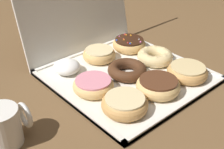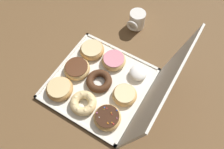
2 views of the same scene
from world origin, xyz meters
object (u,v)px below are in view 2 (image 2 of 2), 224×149
Objects in this scene: chocolate_frosted_donut_1 at (77,69)px; sprinkle_donut_8 at (107,117)px; cruller_donut_5 at (83,103)px; powdered_filled_donut_6 at (138,73)px; coffee_mug at (137,20)px; pink_frosted_donut_3 at (113,60)px; chocolate_cake_ring_donut_4 at (100,81)px; glazed_ring_donut_2 at (59,89)px; donut_box at (99,83)px; glazed_ring_donut_7 at (124,95)px; glazed_ring_donut_0 at (92,50)px.

chocolate_frosted_donut_1 is 1.06× the size of sprinkle_donut_8.
cruller_donut_5 is 0.29m from powdered_filled_donut_6.
sprinkle_donut_8 is 0.54m from coffee_mug.
pink_frosted_donut_3 is at bearing -178.94° from cruller_donut_5.
chocolate_cake_ring_donut_4 is 0.39m from coffee_mug.
powdered_filled_donut_6 is at bearing 89.39° from pink_frosted_donut_3.
cruller_donut_5 is 1.42× the size of powdered_filled_donut_6.
cruller_donut_5 reaches higher than glazed_ring_donut_2.
coffee_mug is at bearing -177.78° from cruller_donut_5.
glazed_ring_donut_7 is (0.00, 0.13, 0.02)m from donut_box.
coffee_mug is at bearing -150.39° from powdered_filled_donut_6.
donut_box is 0.18m from glazed_ring_donut_2.
glazed_ring_donut_0 is at bearing -87.82° from pink_frosted_donut_3.
powdered_filled_donut_6 is (-0.13, 0.25, -0.00)m from chocolate_frosted_donut_1.
powdered_filled_donut_6 is (-0.00, 0.25, -0.00)m from glazed_ring_donut_0.
sprinkle_donut_8 is (0.00, 0.12, 0.00)m from cruller_donut_5.
chocolate_cake_ring_donut_4 is at bearing 2.76° from pink_frosted_donut_3.
cruller_donut_5 is 0.12m from sprinkle_donut_8.
glazed_ring_donut_7 is (-0.12, 0.26, -0.00)m from glazed_ring_donut_2.
cruller_donut_5 reaches higher than glazed_ring_donut_7.
glazed_ring_donut_0 is at bearing 179.61° from chocolate_frosted_donut_1.
glazed_ring_donut_7 is (0.00, 0.25, -0.00)m from chocolate_frosted_donut_1.
powdered_filled_donut_6 is (0.00, 0.14, 0.00)m from pink_frosted_donut_3.
chocolate_frosted_donut_1 is 1.50× the size of powdered_filled_donut_6.
glazed_ring_donut_0 is 0.28m from glazed_ring_donut_7.
glazed_ring_donut_7 is at bearing 63.43° from glazed_ring_donut_0.
cruller_donut_5 reaches higher than pink_frosted_donut_3.
cruller_donut_5 is (0.13, 0.00, 0.02)m from donut_box.
glazed_ring_donut_2 is 1.02× the size of chocolate_cake_ring_donut_4.
powdered_filled_donut_6 is (-0.13, 0.13, 0.02)m from donut_box.
pink_frosted_donut_3 is 0.99× the size of sprinkle_donut_8.
chocolate_frosted_donut_1 is 1.05× the size of cruller_donut_5.
glazed_ring_donut_0 is at bearing -135.91° from donut_box.
pink_frosted_donut_3 is 0.97× the size of chocolate_cake_ring_donut_4.
donut_box is 0.40m from coffee_mug.
glazed_ring_donut_0 is at bearing -89.31° from powdered_filled_donut_6.
cruller_donut_5 is at bearing -27.37° from powdered_filled_donut_6.
chocolate_frosted_donut_1 is 1.20× the size of coffee_mug.
powdered_filled_donut_6 reaches higher than glazed_ring_donut_2.
glazed_ring_donut_0 is at bearing 178.34° from glazed_ring_donut_2.
pink_frosted_donut_3 is (-0.13, 0.12, -0.00)m from chocolate_frosted_donut_1.
glazed_ring_donut_7 is (0.13, 0.25, -0.00)m from glazed_ring_donut_0.
sprinkle_donut_8 is (0.00, 0.25, 0.00)m from glazed_ring_donut_2.
coffee_mug reaches higher than glazed_ring_donut_0.
coffee_mug is (-0.40, -0.02, 0.04)m from donut_box.
pink_frosted_donut_3 reaches higher than chocolate_cake_ring_donut_4.
coffee_mug is (-0.27, 0.10, 0.02)m from glazed_ring_donut_0.
donut_box is 3.67× the size of pink_frosted_donut_3.
chocolate_frosted_donut_1 reaches higher than donut_box.
donut_box is 0.02m from chocolate_cake_ring_donut_4.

